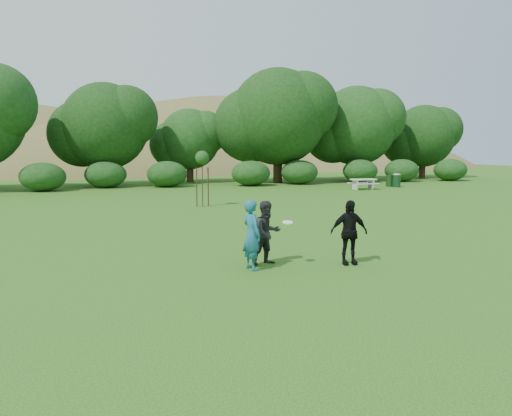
% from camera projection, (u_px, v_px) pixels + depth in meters
% --- Properties ---
extents(ground, '(120.00, 120.00, 0.00)m').
position_uv_depth(ground, '(291.00, 262.00, 13.19)').
color(ground, '#19470C').
rests_on(ground, ground).
extents(player_teal, '(0.55, 0.72, 1.75)m').
position_uv_depth(player_teal, '(252.00, 235.00, 12.32)').
color(player_teal, '#1A5C75').
rests_on(player_teal, ground).
extents(player_grey, '(0.94, 0.82, 1.66)m').
position_uv_depth(player_grey, '(267.00, 233.00, 12.87)').
color(player_grey, '#242527').
rests_on(player_grey, ground).
extents(player_black, '(1.04, 0.57, 1.68)m').
position_uv_depth(player_black, '(349.00, 232.00, 12.89)').
color(player_black, black).
rests_on(player_black, ground).
extents(trash_can_near, '(0.60, 0.60, 0.90)m').
position_uv_depth(trash_can_near, '(390.00, 181.00, 38.48)').
color(trash_can_near, '#163914').
rests_on(trash_can_near, ground).
extents(frisbee, '(0.27, 0.27, 0.07)m').
position_uv_depth(frisbee, '(288.00, 222.00, 12.65)').
color(frisbee, white).
rests_on(frisbee, ground).
extents(sapling, '(0.70, 0.70, 2.85)m').
position_uv_depth(sapling, '(202.00, 159.00, 25.30)').
color(sapling, '#392316').
rests_on(sapling, ground).
extents(picnic_table, '(1.80, 1.48, 0.76)m').
position_uv_depth(picnic_table, '(363.00, 182.00, 35.87)').
color(picnic_table, silver).
rests_on(picnic_table, ground).
extents(trash_can_lidded, '(0.60, 0.60, 1.05)m').
position_uv_depth(trash_can_lidded, '(397.00, 180.00, 37.89)').
color(trash_can_lidded, '#14371B').
rests_on(trash_can_lidded, ground).
extents(hillside, '(150.00, 72.00, 52.00)m').
position_uv_depth(hillside, '(126.00, 242.00, 79.15)').
color(hillside, olive).
rests_on(hillside, ground).
extents(tree_row, '(53.92, 10.38, 9.62)m').
position_uv_depth(tree_row, '(197.00, 124.00, 40.68)').
color(tree_row, '#3A2616').
rests_on(tree_row, ground).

